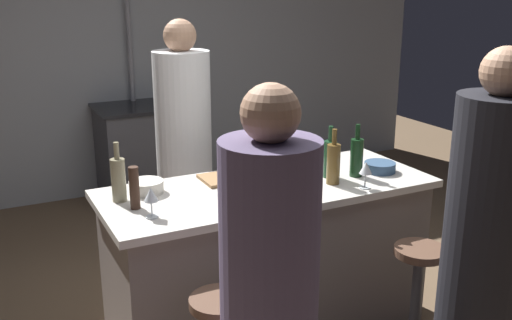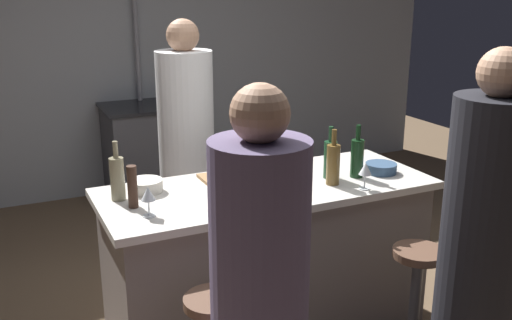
% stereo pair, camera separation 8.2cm
% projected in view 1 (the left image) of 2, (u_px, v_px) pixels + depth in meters
% --- Properties ---
extents(back_wall, '(6.40, 0.16, 2.60)m').
position_uv_depth(back_wall, '(126.00, 55.00, 5.49)').
color(back_wall, '#9EA3A8').
rests_on(back_wall, ground_plane).
extents(kitchen_island, '(1.80, 0.72, 0.90)m').
position_uv_depth(kitchen_island, '(268.00, 260.00, 3.29)').
color(kitchen_island, slate).
rests_on(kitchen_island, ground_plane).
extents(stove_range, '(0.80, 0.64, 0.89)m').
position_uv_depth(stove_range, '(143.00, 153.00, 5.39)').
color(stove_range, '#47474C').
rests_on(stove_range, ground_plane).
extents(chef, '(0.37, 0.37, 1.73)m').
position_uv_depth(chef, '(185.00, 162.00, 3.90)').
color(chef, white).
rests_on(chef, ground_plane).
extents(bar_stool_right, '(0.28, 0.28, 0.68)m').
position_uv_depth(bar_stool_right, '(416.00, 302.00, 3.01)').
color(bar_stool_right, '#4C4C51').
rests_on(bar_stool_right, ground_plane).
extents(guest_right, '(0.36, 0.36, 1.71)m').
position_uv_depth(guest_right, '(483.00, 258.00, 2.56)').
color(guest_right, black).
rests_on(guest_right, ground_plane).
extents(overhead_pot_rack, '(0.90, 1.48, 2.17)m').
position_uv_depth(overhead_pot_rack, '(162.00, 19.00, 4.57)').
color(overhead_pot_rack, gray).
rests_on(overhead_pot_rack, ground_plane).
extents(cutting_board, '(0.32, 0.22, 0.02)m').
position_uv_depth(cutting_board, '(230.00, 177.00, 3.26)').
color(cutting_board, '#997047').
rests_on(cutting_board, kitchen_island).
extents(pepper_mill, '(0.05, 0.05, 0.21)m').
position_uv_depth(pepper_mill, '(134.00, 188.00, 2.80)').
color(pepper_mill, '#382319').
rests_on(pepper_mill, kitchen_island).
extents(wine_bottle_red, '(0.07, 0.07, 0.30)m').
position_uv_depth(wine_bottle_red, '(357.00, 157.00, 3.28)').
color(wine_bottle_red, '#143319').
rests_on(wine_bottle_red, kitchen_island).
extents(wine_bottle_white, '(0.07, 0.07, 0.30)m').
position_uv_depth(wine_bottle_white, '(118.00, 179.00, 2.90)').
color(wine_bottle_white, gray).
rests_on(wine_bottle_white, kitchen_island).
extents(wine_bottle_green, '(0.07, 0.07, 0.29)m').
position_uv_depth(wine_bottle_green, '(330.00, 158.00, 3.26)').
color(wine_bottle_green, '#193D23').
rests_on(wine_bottle_green, kitchen_island).
extents(wine_bottle_dark, '(0.07, 0.07, 0.31)m').
position_uv_depth(wine_bottle_dark, '(278.00, 171.00, 3.01)').
color(wine_bottle_dark, black).
rests_on(wine_bottle_dark, kitchen_island).
extents(wine_bottle_amber, '(0.07, 0.07, 0.30)m').
position_uv_depth(wine_bottle_amber, '(333.00, 163.00, 3.15)').
color(wine_bottle_amber, brown).
rests_on(wine_bottle_amber, kitchen_island).
extents(wine_glass_by_chef, '(0.07, 0.07, 0.15)m').
position_uv_depth(wine_glass_by_chef, '(366.00, 169.00, 3.08)').
color(wine_glass_by_chef, silver).
rests_on(wine_glass_by_chef, kitchen_island).
extents(wine_glass_near_left_guest, '(0.07, 0.07, 0.15)m').
position_uv_depth(wine_glass_near_left_guest, '(151.00, 196.00, 2.70)').
color(wine_glass_near_left_guest, silver).
rests_on(wine_glass_near_left_guest, kitchen_island).
extents(mixing_bowl_ceramic, '(0.18, 0.18, 0.06)m').
position_uv_depth(mixing_bowl_ceramic, '(146.00, 187.00, 3.04)').
color(mixing_bowl_ceramic, silver).
rests_on(mixing_bowl_ceramic, kitchen_island).
extents(mixing_bowl_blue, '(0.18, 0.18, 0.06)m').
position_uv_depth(mixing_bowl_blue, '(380.00, 167.00, 3.38)').
color(mixing_bowl_blue, '#334C6B').
rests_on(mixing_bowl_blue, kitchen_island).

